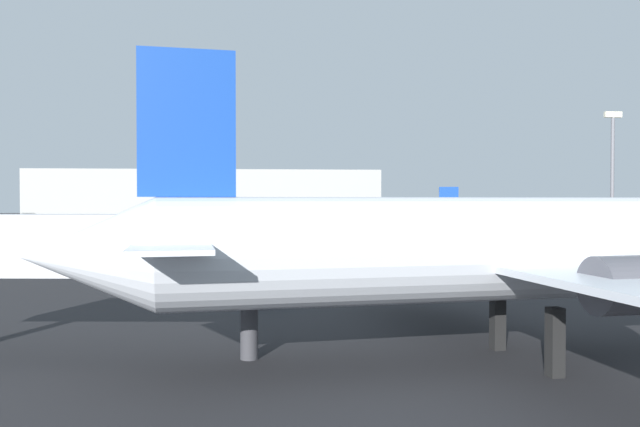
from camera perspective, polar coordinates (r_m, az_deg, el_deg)
name	(u,v)px	position (r m, az deg, el deg)	size (l,w,h in m)	color
airplane_at_gate	(554,248)	(25.53, 20.65, -2.99)	(38.77, 26.30, 11.23)	silver
airplane_far_left	(368,225)	(83.12, 4.45, -1.06)	(29.44, 21.37, 7.96)	#B2BCCC
jet_bridge	(141,248)	(25.12, -16.09, -3.04)	(20.21, 4.11, 5.83)	silver
baggage_cart	(267,292)	(37.26, -4.92, -7.15)	(2.49, 2.70, 1.30)	#1972BF
light_mast_right	(612,170)	(94.11, 25.25, 3.67)	(2.40, 0.50, 18.29)	slate
terminal_building	(210,200)	(137.37, -10.04, 1.21)	(71.16, 23.32, 12.41)	#B7B7B2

